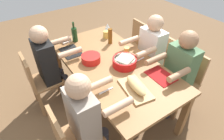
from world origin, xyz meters
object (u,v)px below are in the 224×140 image
Objects in this scene: wine_bottle at (75,34)px; diner_far_right at (50,62)px; diner_near_center at (149,51)px; napkin_stack at (65,41)px; dining_table at (112,68)px; chair_far_left at (72,139)px; diner_far_left at (87,116)px; serving_bowl_pasta at (124,61)px; bread_loaf at (136,85)px; wine_glass at (107,27)px; cutting_board at (135,89)px; diner_near_left at (178,70)px; chair_near_right at (135,45)px; cup_near_center at (127,51)px; cup_near_right at (106,34)px; beer_bottle at (110,36)px; serving_bowl_fruit at (91,58)px; chair_near_center at (156,59)px; chair_near_left at (184,78)px; chair_far_right at (39,80)px.

diner_far_right is at bearing 115.95° from wine_bottle.
napkin_stack is (0.81, 0.89, 0.05)m from diner_near_center.
dining_table is 2.18× the size of chair_far_left.
serving_bowl_pasta is (0.39, -0.71, 0.10)m from diner_far_left.
bread_loaf is 1.27m from wine_glass.
diner_near_left is at bearing -88.88° from cutting_board.
wine_glass reaches higher than cutting_board.
dining_table is 0.78m from wine_bottle.
wine_glass is (0.16, 0.43, 0.37)m from chair_near_right.
cup_near_center is (-0.61, 0.10, -0.07)m from wine_glass.
diner_near_center is at bearing -112.48° from diner_far_right.
cup_near_right is (0.58, -0.28, 0.13)m from dining_table.
wine_glass is (1.18, 0.25, 0.16)m from diner_near_left.
cup_near_center is (0.06, 0.35, 0.09)m from diner_near_center.
diner_near_left is at bearing -148.72° from wine_bottle.
serving_bowl_fruit is at bearing 118.91° from beer_bottle.
wine_bottle is at bearing 15.46° from serving_bowl_pasta.
wine_bottle is at bearing 31.28° from diner_near_left.
napkin_stack is (0.30, -0.35, 0.05)m from diner_far_right.
chair_near_center is 0.84m from cup_near_right.
chair_near_left is 1.76m from diner_far_right.
wine_glass is at bearing 69.44° from chair_near_right.
chair_near_center is 0.88m from wine_glass.
beer_bottle is at bearing -43.02° from diner_far_left.
napkin_stack is (0.23, 0.55, -0.04)m from cup_near_right.
cup_near_right is at bearing -17.07° from cutting_board.
napkin_stack is at bearing 67.06° from cup_near_right.
diner_far_right reaches higher than chair_far_right.
chair_far_right is at bearing 84.53° from beer_bottle.
cup_near_center is (0.06, -0.27, 0.13)m from dining_table.
wine_bottle is (1.26, 0.08, 0.04)m from bread_loaf.
chair_far_left is at bearing 152.30° from wine_bottle.
chair_near_right is 1.06m from diner_near_left.
diner_near_left reaches higher than beer_bottle.
chair_near_center is at bearing -127.19° from napkin_stack.
chair_near_center is at bearing -58.65° from bread_loaf.
diner_far_right is 0.55m from wine_bottle.
diner_near_center is at bearing -149.84° from cup_near_right.
chair_near_right is (1.02, -1.60, 0.00)m from chair_far_left.
chair_far_left reaches higher than dining_table.
chair_near_right is at bearing -48.03° from serving_bowl_pasta.
diner_far_right is at bearing 50.72° from serving_bowl_fruit.
diner_near_center is 1.41× the size of chair_near_right.
serving_bowl_pasta reaches higher than serving_bowl_fruit.
diner_near_center is at bearing -109.81° from chair_far_right.
cup_near_right is at bearing -14.69° from serving_bowl_pasta.
chair_near_center reaches higher than dining_table.
diner_far_right reaches higher than wine_bottle.
bread_loaf is (-1.03, 0.86, 0.32)m from chair_near_right.
chair_far_left is 1.00× the size of chair_far_right.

